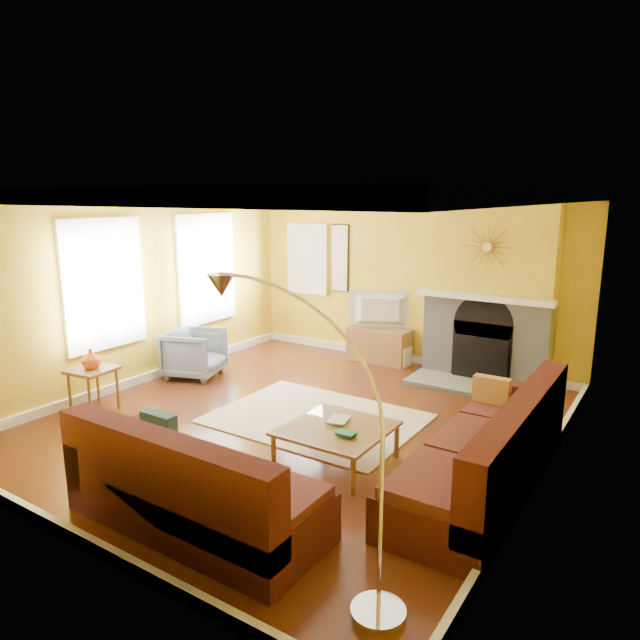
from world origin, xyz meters
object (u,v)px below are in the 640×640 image
Objects in this scene: sectional_sofa at (344,429)px; coffee_table at (336,444)px; media_console at (379,345)px; arc_lamp at (304,443)px; side_table at (94,390)px; armchair at (195,353)px.

coffee_table is at bearing 142.30° from sectional_sofa.
arc_lamp is at bearing -68.03° from media_console.
coffee_table is at bearing 114.66° from arc_lamp.
media_console and side_table have the same top height.
media_console is at bearing 111.97° from arc_lamp.
arc_lamp is at bearing -65.34° from coffee_table.
arc_lamp is at bearing -68.64° from sectional_sofa.
sectional_sofa reaches higher than side_table.
media_console is (-1.30, 3.45, 0.08)m from coffee_table.
side_table is at bearing -172.40° from coffee_table.
arc_lamp reaches higher than media_console.
armchair is (-3.23, 1.25, 0.16)m from coffee_table.
sectional_sofa is 1.79m from arc_lamp.
coffee_table is 1.82× the size of side_table.
side_table is (-3.45, -0.31, -0.17)m from sectional_sofa.
media_console is 0.47× the size of arc_lamp.
armchair reaches higher than media_console.
arc_lamp is (4.01, -2.94, 0.71)m from armchair.
armchair is at bearing 143.71° from arc_lamp.
sectional_sofa is at bearing 5.14° from side_table.
sectional_sofa is 3.75× the size of media_console.
armchair is 5.02m from arc_lamp.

